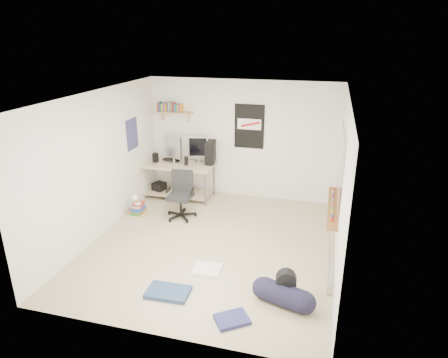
% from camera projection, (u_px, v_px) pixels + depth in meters
% --- Properties ---
extents(floor, '(4.00, 4.50, 0.01)m').
position_uv_depth(floor, '(212.00, 244.00, 6.79)').
color(floor, gray).
rests_on(floor, ground).
extents(ceiling, '(4.00, 4.50, 0.01)m').
position_uv_depth(ceiling, '(210.00, 95.00, 5.91)').
color(ceiling, white).
rests_on(ceiling, ground).
extents(back_wall, '(4.00, 0.01, 2.50)m').
position_uv_depth(back_wall, '(242.00, 140.00, 8.39)').
color(back_wall, silver).
rests_on(back_wall, ground).
extents(left_wall, '(0.01, 4.50, 2.50)m').
position_uv_depth(left_wall, '(100.00, 165.00, 6.84)').
color(left_wall, silver).
rests_on(left_wall, ground).
extents(right_wall, '(0.01, 4.50, 2.50)m').
position_uv_depth(right_wall, '(342.00, 187.00, 5.87)').
color(right_wall, silver).
rests_on(right_wall, ground).
extents(desk, '(1.82, 0.99, 0.79)m').
position_uv_depth(desk, '(174.00, 181.00, 8.62)').
color(desk, tan).
rests_on(desk, floor).
extents(monitor_left, '(0.44, 0.28, 0.48)m').
position_uv_depth(monitor_left, '(174.00, 151.00, 8.40)').
color(monitor_left, '#B1B1B6').
rests_on(monitor_left, desk).
extents(monitor_right, '(0.42, 0.20, 0.44)m').
position_uv_depth(monitor_right, '(199.00, 151.00, 8.46)').
color(monitor_right, '#AAAAAF').
rests_on(monitor_right, desk).
extents(pc_tower, '(0.28, 0.45, 0.44)m').
position_uv_depth(pc_tower, '(210.00, 152.00, 8.40)').
color(pc_tower, black).
rests_on(pc_tower, desk).
extents(keyboard, '(0.38, 0.13, 0.02)m').
position_uv_depth(keyboard, '(172.00, 159.00, 8.59)').
color(keyboard, black).
rests_on(keyboard, desk).
extents(speaker_left, '(0.13, 0.13, 0.19)m').
position_uv_depth(speaker_left, '(155.00, 157.00, 8.44)').
color(speaker_left, black).
rests_on(speaker_left, desk).
extents(speaker_right, '(0.11, 0.11, 0.16)m').
position_uv_depth(speaker_right, '(186.00, 161.00, 8.29)').
color(speaker_right, black).
rests_on(speaker_right, desk).
extents(office_chair, '(0.67, 0.67, 0.92)m').
position_uv_depth(office_chair, '(180.00, 194.00, 7.59)').
color(office_chair, black).
rests_on(office_chair, floor).
extents(wall_shelf, '(0.80, 0.22, 0.24)m').
position_uv_depth(wall_shelf, '(175.00, 112.00, 8.46)').
color(wall_shelf, tan).
rests_on(wall_shelf, back_wall).
extents(poster_back_wall, '(0.62, 0.03, 0.92)m').
position_uv_depth(poster_back_wall, '(249.00, 127.00, 8.23)').
color(poster_back_wall, black).
rests_on(poster_back_wall, back_wall).
extents(poster_left_wall, '(0.02, 0.42, 0.60)m').
position_uv_depth(poster_left_wall, '(132.00, 134.00, 7.83)').
color(poster_left_wall, navy).
rests_on(poster_left_wall, left_wall).
extents(window, '(0.10, 1.50, 1.26)m').
position_uv_depth(window, '(339.00, 167.00, 6.08)').
color(window, brown).
rests_on(window, right_wall).
extents(baseboard_heater, '(0.08, 2.50, 0.18)m').
position_uv_depth(baseboard_heater, '(331.00, 246.00, 6.55)').
color(baseboard_heater, '#B7B2A8').
rests_on(baseboard_heater, floor).
extents(backpack, '(0.29, 0.25, 0.35)m').
position_uv_depth(backpack, '(286.00, 288.00, 5.29)').
color(backpack, black).
rests_on(backpack, floor).
extents(duffel_bag, '(0.38, 0.38, 0.60)m').
position_uv_depth(duffel_bag, '(283.00, 296.00, 5.23)').
color(duffel_bag, black).
rests_on(duffel_bag, floor).
extents(tshirt, '(0.46, 0.40, 0.04)m').
position_uv_depth(tshirt, '(207.00, 269.00, 6.04)').
color(tshirt, silver).
rests_on(tshirt, floor).
extents(jeans_a, '(0.60, 0.39, 0.06)m').
position_uv_depth(jeans_a, '(168.00, 292.00, 5.48)').
color(jeans_a, navy).
rests_on(jeans_a, floor).
extents(jeans_b, '(0.50, 0.48, 0.05)m').
position_uv_depth(jeans_b, '(232.00, 319.00, 4.98)').
color(jeans_b, navy).
rests_on(jeans_b, floor).
extents(book_stack, '(0.58, 0.53, 0.32)m').
position_uv_depth(book_stack, '(138.00, 207.00, 7.84)').
color(book_stack, brown).
rests_on(book_stack, floor).
extents(desk_lamp, '(0.14, 0.23, 0.22)m').
position_uv_depth(desk_lamp, '(137.00, 197.00, 7.74)').
color(desk_lamp, white).
rests_on(desk_lamp, book_stack).
extents(subwoofer, '(0.31, 0.31, 0.27)m').
position_uv_depth(subwoofer, '(159.00, 189.00, 8.79)').
color(subwoofer, black).
rests_on(subwoofer, floor).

